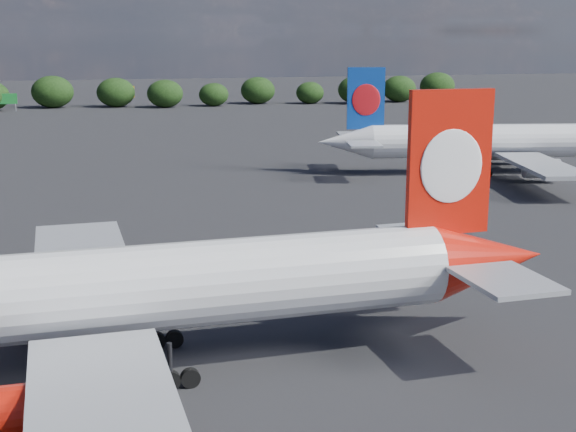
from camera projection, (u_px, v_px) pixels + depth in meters
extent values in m
plane|color=black|center=(66.00, 200.00, 96.23)|extent=(500.00, 500.00, 0.00)
cylinder|color=silver|center=(125.00, 290.00, 46.63)|extent=(39.24, 7.02, 5.14)
cone|color=red|center=(487.00, 259.00, 53.08)|extent=(8.46, 5.53, 5.14)
cube|color=red|center=(449.00, 163.00, 50.76)|extent=(5.67, 0.79, 9.25)
ellipsoid|color=white|center=(451.00, 166.00, 50.51)|extent=(4.32, 0.41, 4.73)
ellipsoid|color=white|center=(447.00, 165.00, 51.09)|extent=(4.32, 0.41, 4.73)
cube|color=#A2A4AA|center=(505.00, 280.00, 47.14)|extent=(4.92, 6.38, 0.31)
cube|color=#A2A4AA|center=(422.00, 234.00, 57.71)|extent=(4.92, 6.38, 0.31)
cube|color=#A2A4AA|center=(106.00, 427.00, 33.95)|extent=(7.67, 20.85, 0.57)
cube|color=#A2A4AA|center=(82.00, 259.00, 58.93)|extent=(7.67, 20.85, 0.57)
cylinder|color=red|center=(57.00, 408.00, 38.49)|extent=(5.27, 3.02, 2.77)
cube|color=#A2A4AA|center=(56.00, 395.00, 38.33)|extent=(2.27, 0.42, 1.23)
cylinder|color=red|center=(54.00, 301.00, 53.87)|extent=(5.27, 3.02, 2.77)
cube|color=#A2A4AA|center=(54.00, 290.00, 53.71)|extent=(2.27, 0.42, 1.23)
cylinder|color=black|center=(170.00, 364.00, 45.12)|extent=(0.30, 0.30, 2.57)
cylinder|color=black|center=(171.00, 380.00, 45.34)|extent=(1.15, 0.52, 1.13)
cylinder|color=black|center=(190.00, 378.00, 45.65)|extent=(1.15, 0.52, 1.13)
cylinder|color=black|center=(156.00, 326.00, 50.89)|extent=(0.30, 0.30, 2.57)
cylinder|color=black|center=(157.00, 341.00, 51.11)|extent=(1.15, 0.52, 1.13)
cylinder|color=black|center=(174.00, 339.00, 51.41)|extent=(1.15, 0.52, 1.13)
cylinder|color=silver|center=(497.00, 141.00, 113.19)|extent=(36.11, 10.84, 4.72)
cone|color=silver|center=(345.00, 142.00, 111.89)|extent=(8.25, 5.95, 4.72)
cube|color=#0D3894|center=(366.00, 98.00, 110.70)|extent=(5.19, 1.36, 8.49)
ellipsoid|color=red|center=(366.00, 100.00, 110.47)|extent=(3.93, 0.87, 4.34)
ellipsoid|color=red|center=(366.00, 99.00, 111.02)|extent=(3.93, 0.87, 4.34)
cube|color=#A2A4AA|center=(364.00, 144.00, 106.88)|extent=(5.16, 6.31, 0.28)
cube|color=#A2A4AA|center=(353.00, 135.00, 116.96)|extent=(5.16, 6.31, 0.28)
cube|color=#A2A4AA|center=(542.00, 165.00, 101.72)|extent=(9.30, 19.64, 0.52)
cube|color=#A2A4AA|center=(484.00, 140.00, 125.57)|extent=(9.30, 19.64, 0.52)
cylinder|color=#A2A4AA|center=(542.00, 168.00, 106.70)|extent=(5.08, 3.32, 2.55)
cube|color=#A2A4AA|center=(542.00, 164.00, 106.55)|extent=(2.09, 0.64, 1.13)
cylinder|color=#A2A4AA|center=(505.00, 152.00, 121.37)|extent=(5.08, 3.32, 2.55)
cube|color=#A2A4AA|center=(505.00, 147.00, 121.22)|extent=(2.09, 0.64, 1.13)
cylinder|color=black|center=(489.00, 167.00, 111.07)|extent=(0.31, 0.31, 2.36)
cylinder|color=black|center=(489.00, 174.00, 111.27)|extent=(1.10, 0.60, 1.04)
cylinder|color=black|center=(481.00, 174.00, 111.21)|extent=(1.10, 0.60, 1.04)
cylinder|color=black|center=(477.00, 161.00, 116.57)|extent=(0.31, 0.31, 2.36)
cylinder|color=black|center=(477.00, 167.00, 116.78)|extent=(1.10, 0.60, 1.04)
cylinder|color=black|center=(470.00, 167.00, 116.71)|extent=(1.10, 0.60, 1.04)
cube|color=#156B26|center=(5.00, 99.00, 201.32)|extent=(6.00, 0.30, 2.60)
cylinder|color=gray|center=(16.00, 107.00, 202.38)|extent=(0.20, 0.20, 2.00)
cube|color=orange|center=(125.00, 92.00, 213.64)|extent=(5.00, 0.30, 3.00)
cylinder|color=gray|center=(125.00, 102.00, 214.26)|extent=(0.30, 0.30, 2.50)
ellipsoid|color=black|center=(52.00, 92.00, 210.84)|extent=(10.94, 9.26, 8.42)
ellipsoid|color=black|center=(116.00, 92.00, 213.15)|extent=(10.08, 8.53, 7.75)
ellipsoid|color=black|center=(165.00, 94.00, 211.91)|extent=(9.53, 8.06, 7.33)
ellipsoid|color=black|center=(214.00, 95.00, 216.02)|extent=(8.08, 6.83, 6.21)
ellipsoid|color=black|center=(258.00, 90.00, 222.90)|extent=(9.65, 8.16, 7.42)
ellipsoid|color=black|center=(310.00, 93.00, 223.21)|extent=(7.89, 6.68, 6.07)
ellipsoid|color=black|center=(356.00, 90.00, 223.03)|extent=(9.98, 8.45, 7.68)
ellipsoid|color=black|center=(399.00, 89.00, 228.61)|extent=(9.69, 8.20, 7.45)
ellipsoid|color=black|center=(437.00, 86.00, 235.53)|extent=(10.44, 8.84, 8.03)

